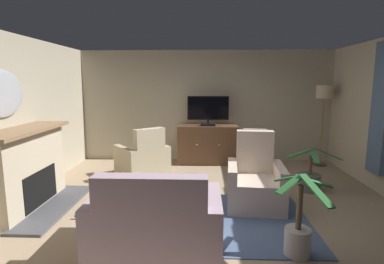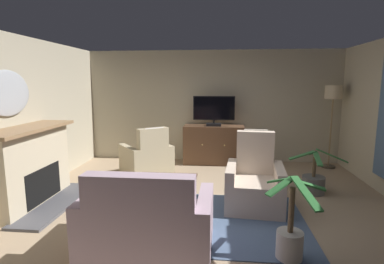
% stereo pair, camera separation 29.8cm
% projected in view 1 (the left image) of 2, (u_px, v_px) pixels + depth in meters
% --- Properties ---
extents(ground_plane, '(6.49, 6.35, 0.04)m').
position_uv_depth(ground_plane, '(206.00, 208.00, 4.63)').
color(ground_plane, tan).
extents(wall_back, '(6.49, 0.10, 2.61)m').
position_uv_depth(wall_back, '(205.00, 106.00, 7.30)').
color(wall_back, '#B2A88E').
rests_on(wall_back, ground_plane).
extents(wall_left, '(0.10, 6.35, 2.61)m').
position_uv_depth(wall_left, '(5.00, 121.00, 4.53)').
color(wall_left, '#B2A88E').
rests_on(wall_left, ground_plane).
extents(curtain_panel_far, '(0.10, 0.44, 2.19)m').
position_uv_depth(curtain_panel_far, '(381.00, 109.00, 5.04)').
color(curtain_panel_far, slate).
extents(rug_central, '(2.65, 1.89, 0.01)m').
position_uv_depth(rug_central, '(211.00, 219.00, 4.20)').
color(rug_central, slate).
rests_on(rug_central, ground_plane).
extents(fireplace, '(0.92, 1.78, 1.21)m').
position_uv_depth(fireplace, '(26.00, 171.00, 4.52)').
color(fireplace, '#4C4C51').
rests_on(fireplace, ground_plane).
extents(wall_mirror_oval, '(0.06, 0.99, 0.68)m').
position_uv_depth(wall_mirror_oval, '(2.00, 94.00, 4.34)').
color(wall_mirror_oval, '#B2B7BF').
extents(tv_cabinet, '(1.38, 0.54, 0.89)m').
position_uv_depth(tv_cabinet, '(208.00, 145.00, 7.09)').
color(tv_cabinet, '#402A1C').
rests_on(tv_cabinet, ground_plane).
extents(television, '(0.93, 0.20, 0.68)m').
position_uv_depth(television, '(208.00, 110.00, 6.91)').
color(television, black).
rests_on(television, tv_cabinet).
extents(coffee_table, '(0.90, 0.60, 0.44)m').
position_uv_depth(coffee_table, '(168.00, 182.00, 4.58)').
color(coffee_table, brown).
rests_on(coffee_table, ground_plane).
extents(tv_remote, '(0.11, 0.18, 0.02)m').
position_uv_depth(tv_remote, '(158.00, 179.00, 4.54)').
color(tv_remote, black).
rests_on(tv_remote, coffee_table).
extents(folded_newspaper, '(0.33, 0.26, 0.01)m').
position_uv_depth(folded_newspaper, '(157.00, 177.00, 4.65)').
color(folded_newspaper, silver).
rests_on(folded_newspaper, coffee_table).
extents(sofa_floral, '(1.43, 0.94, 0.97)m').
position_uv_depth(sofa_floral, '(155.00, 224.00, 3.37)').
color(sofa_floral, '#AD93A3').
rests_on(sofa_floral, ground_plane).
extents(armchair_near_window, '(1.20, 1.20, 1.02)m').
position_uv_depth(armchair_near_window, '(143.00, 160.00, 6.14)').
color(armchair_near_window, tan).
rests_on(armchair_near_window, ground_plane).
extents(armchair_by_fireplace, '(0.90, 0.92, 1.14)m').
position_uv_depth(armchair_by_fireplace, '(255.00, 183.00, 4.64)').
color(armchair_by_fireplace, '#C6B29E').
rests_on(armchair_by_fireplace, ground_plane).
extents(potted_plant_tall_palm_by_window, '(0.63, 0.89, 0.93)m').
position_uv_depth(potted_plant_tall_palm_by_window, '(298.00, 234.00, 3.31)').
color(potted_plant_tall_palm_by_window, beige).
rests_on(potted_plant_tall_palm_by_window, ground_plane).
extents(potted_plant_small_fern_corner, '(0.96, 0.82, 0.77)m').
position_uv_depth(potted_plant_small_fern_corner, '(310.00, 180.00, 5.31)').
color(potted_plant_small_fern_corner, slate).
rests_on(potted_plant_small_fern_corner, ground_plane).
extents(cat, '(0.67, 0.23, 0.24)m').
position_uv_depth(cat, '(102.00, 213.00, 4.13)').
color(cat, gray).
rests_on(cat, ground_plane).
extents(floor_lamp, '(0.35, 0.35, 1.80)m').
position_uv_depth(floor_lamp, '(324.00, 100.00, 6.73)').
color(floor_lamp, '#4C4233').
rests_on(floor_lamp, ground_plane).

